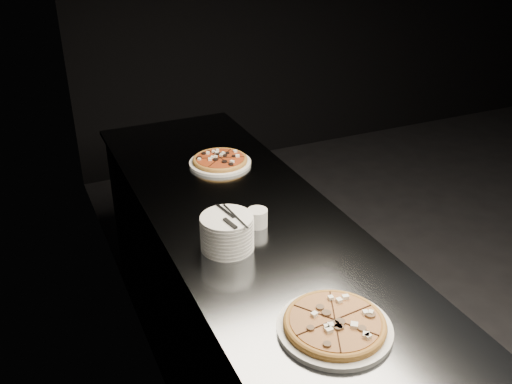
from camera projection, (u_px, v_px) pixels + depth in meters
name	position (u px, v px, depth m)	size (l,w,h in m)	color
wall_left	(150.00, 119.00, 1.93)	(0.02, 5.00, 2.80)	black
counter	(251.00, 309.00, 2.50)	(0.74, 2.44, 0.92)	slate
pizza_mushroom	(335.00, 325.00, 1.69)	(0.35, 0.35, 0.04)	white
pizza_tomato	(220.00, 161.00, 2.74)	(0.34, 0.34, 0.03)	white
plate_stack	(227.00, 232.00, 2.07)	(0.19, 0.19, 0.13)	white
cutlery	(230.00, 218.00, 2.03)	(0.07, 0.21, 0.01)	silver
ramekin	(257.00, 217.00, 2.23)	(0.08, 0.08, 0.07)	silver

